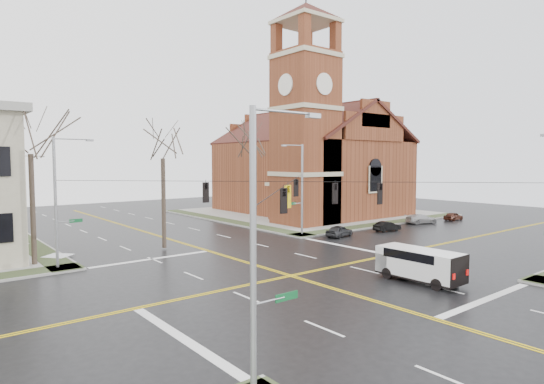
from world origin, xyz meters
TOP-DOWN VIEW (x-y plane):
  - ground at (0.00, 0.00)m, footprint 120.00×120.00m
  - sidewalks at (0.00, 0.00)m, footprint 80.00×80.00m
  - road_markings at (0.00, 0.00)m, footprint 100.00×100.00m
  - church at (24.76, 24.78)m, footprint 24.28×27.48m
  - signal_pole_ne at (11.32, 11.50)m, footprint 2.75×0.22m
  - signal_pole_nw at (-11.32, 11.50)m, footprint 2.75×0.22m
  - signal_pole_sw at (-11.32, -11.50)m, footprint 2.75×0.22m
  - span_wires at (0.00, 0.00)m, footprint 23.02×23.02m
  - traffic_signals at (-0.00, -0.67)m, footprint 8.21×8.26m
  - streetlight_north_a at (-10.65, 28.00)m, footprint 2.30×0.20m
  - cargo_van at (5.29, -5.90)m, footprint 2.16×5.39m
  - parked_car_a at (13.71, 8.44)m, footprint 3.62×2.01m
  - parked_car_b at (20.40, 7.74)m, footprint 3.32×1.54m
  - parked_car_c at (28.46, 8.85)m, footprint 4.20×2.83m
  - parked_car_d at (34.15, 7.98)m, footprint 3.09×1.26m
  - tree_nw_far at (-12.54, 13.57)m, footprint 4.00×4.00m
  - tree_nw_near at (-2.59, 13.42)m, footprint 4.00×4.00m
  - tree_ne at (7.21, 14.13)m, footprint 4.00×4.00m

SIDE VIEW (x-z plane):
  - ground at x=0.00m, z-range 0.00..0.00m
  - road_markings at x=0.00m, z-range 0.00..0.01m
  - sidewalks at x=0.00m, z-range -0.01..0.16m
  - parked_car_d at x=34.15m, z-range 0.00..1.05m
  - parked_car_b at x=20.40m, z-range 0.00..1.06m
  - parked_car_c at x=28.46m, z-range 0.00..1.13m
  - parked_car_a at x=13.71m, z-range 0.00..1.16m
  - cargo_van at x=5.29m, z-range 0.19..2.22m
  - streetlight_north_a at x=-10.65m, z-range 0.47..8.47m
  - signal_pole_ne at x=11.32m, z-range 0.45..9.45m
  - signal_pole_nw at x=-11.32m, z-range 0.45..9.45m
  - signal_pole_sw at x=-11.32m, z-range 0.45..9.45m
  - traffic_signals at x=0.00m, z-range 4.80..6.10m
  - span_wires at x=0.00m, z-range 6.18..6.22m
  - tree_nw_near at x=-2.59m, z-range 2.55..13.92m
  - church at x=24.76m, z-range -5.32..22.18m
  - tree_nw_far at x=-12.54m, z-range 2.64..14.46m
  - tree_ne at x=7.21m, z-range 2.65..14.51m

